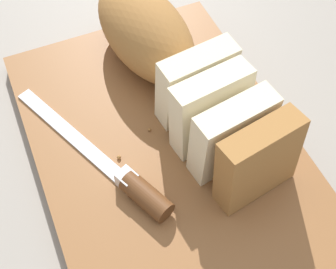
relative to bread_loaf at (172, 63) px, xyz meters
name	(u,v)px	position (x,y,z in m)	size (l,w,h in m)	color
ground_plane	(168,160)	(0.08, -0.04, -0.07)	(3.00, 3.00, 0.00)	gray
cutting_board	(168,155)	(0.08, -0.04, -0.06)	(0.43, 0.28, 0.02)	brown
bread_loaf	(172,63)	(0.00, 0.00, 0.00)	(0.34, 0.14, 0.10)	#996633
bread_knife	(129,182)	(0.11, -0.10, -0.04)	(0.23, 0.11, 0.02)	silver
crumb_near_knife	(119,157)	(0.07, -0.10, -0.04)	(0.00, 0.00, 0.00)	#996633
crumb_near_loaf	(215,177)	(0.13, -0.01, -0.04)	(0.01, 0.01, 0.01)	#996633
crumb_stray_left	(149,130)	(0.05, -0.05, -0.05)	(0.00, 0.00, 0.00)	#996633
crumb_stray_right	(212,134)	(0.08, 0.01, -0.04)	(0.00, 0.00, 0.00)	#996633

